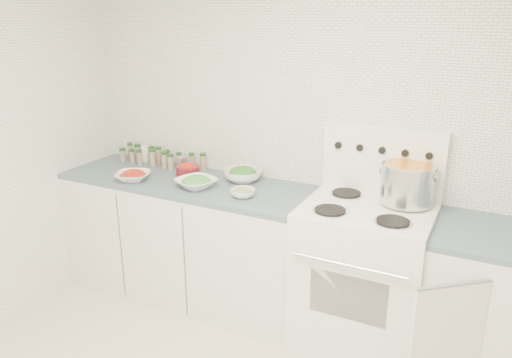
{
  "coord_description": "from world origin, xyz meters",
  "views": [
    {
      "loc": [
        1.12,
        -1.57,
        2.03
      ],
      "look_at": [
        -0.24,
        1.14,
        1.01
      ],
      "focal_mm": 35.0,
      "sensor_mm": 36.0,
      "label": 1
    }
  ],
  "objects_px": {
    "stock_pot": "(407,182)",
    "bowl_tomato": "(133,176)",
    "stove": "(363,272)",
    "bowl_snowpea": "(196,182)"
  },
  "relations": [
    {
      "from": "stock_pot",
      "to": "bowl_tomato",
      "type": "bearing_deg",
      "value": -170.48
    },
    {
      "from": "stove",
      "to": "bowl_tomato",
      "type": "distance_m",
      "value": 1.7
    },
    {
      "from": "stove",
      "to": "stock_pot",
      "type": "bearing_deg",
      "value": 36.98
    },
    {
      "from": "stove",
      "to": "bowl_tomato",
      "type": "relative_size",
      "value": 4.43
    },
    {
      "from": "bowl_tomato",
      "to": "bowl_snowpea",
      "type": "xyz_separation_m",
      "value": [
        0.48,
        0.07,
        0.0
      ]
    },
    {
      "from": "bowl_tomato",
      "to": "stock_pot",
      "type": "bearing_deg",
      "value": 9.52
    },
    {
      "from": "bowl_snowpea",
      "to": "stock_pot",
      "type": "bearing_deg",
      "value": 10.07
    },
    {
      "from": "stove",
      "to": "bowl_snowpea",
      "type": "relative_size",
      "value": 4.11
    },
    {
      "from": "stove",
      "to": "stock_pot",
      "type": "height_order",
      "value": "stove"
    },
    {
      "from": "stock_pot",
      "to": "bowl_snowpea",
      "type": "xyz_separation_m",
      "value": [
        -1.34,
        -0.24,
        -0.14
      ]
    }
  ]
}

